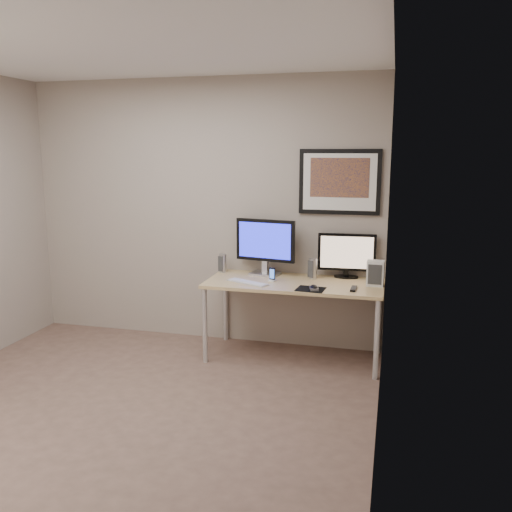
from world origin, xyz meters
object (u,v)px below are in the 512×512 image
object	(u,v)px
monitor_large	(265,244)
phone_dock	(272,274)
desk	(294,289)
monitor_tv	(347,254)
framed_art	(340,182)
fan_unit	(375,273)
speaker_right	(313,268)
speaker_left	(223,263)
keyboard	(248,282)

from	to	relation	value
monitor_large	phone_dock	bearing A→B (deg)	-52.88
monitor_large	desk	bearing A→B (deg)	-23.19
monitor_tv	phone_dock	bearing A→B (deg)	-158.37
framed_art	monitor_large	xyz separation A→B (m)	(-0.67, -0.12, -0.59)
monitor_large	fan_unit	distance (m)	1.07
monitor_large	fan_unit	size ratio (longest dim) A/B	2.60
speaker_right	fan_unit	xyz separation A→B (m)	(0.57, -0.13, 0.02)
speaker_right	monitor_large	bearing A→B (deg)	-159.90
speaker_left	framed_art	bearing A→B (deg)	28.05
phone_dock	fan_unit	distance (m)	0.92
speaker_left	phone_dock	size ratio (longest dim) A/B	1.43
desk	framed_art	distance (m)	1.07
monitor_large	speaker_right	xyz separation A→B (m)	(0.47, -0.04, -0.20)
monitor_tv	speaker_left	distance (m)	1.20
framed_art	speaker_right	size ratio (longest dim) A/B	3.92
speaker_left	speaker_right	bearing A→B (deg)	19.07
desk	monitor_large	world-z (taller)	monitor_large
phone_dock	speaker_left	bearing A→B (deg)	172.76
framed_art	phone_dock	size ratio (longest dim) A/B	5.96
monitor_large	speaker_right	size ratio (longest dim) A/B	3.07
desk	speaker_left	size ratio (longest dim) A/B	8.91
framed_art	phone_dock	xyz separation A→B (m)	(-0.55, -0.36, -0.83)
monitor_tv	phone_dock	size ratio (longest dim) A/B	4.26
monitor_large	keyboard	size ratio (longest dim) A/B	1.42
monitor_large	speaker_left	xyz separation A→B (m)	(-0.43, 0.01, -0.21)
keyboard	speaker_left	bearing A→B (deg)	158.28
desk	speaker_right	size ratio (longest dim) A/B	8.35
framed_art	fan_unit	xyz separation A→B (m)	(0.37, -0.29, -0.78)
framed_art	phone_dock	distance (m)	1.06
monitor_tv	fan_unit	distance (m)	0.38
desk	monitor_large	bearing A→B (deg)	147.30
fan_unit	desk	bearing A→B (deg)	-174.42
desk	speaker_left	world-z (taller)	speaker_left
speaker_right	phone_dock	size ratio (longest dim) A/B	1.52
framed_art	desk	bearing A→B (deg)	-136.54
monitor_tv	speaker_right	world-z (taller)	monitor_tv
framed_art	speaker_right	world-z (taller)	framed_art
speaker_right	keyboard	size ratio (longest dim) A/B	0.46
framed_art	speaker_left	world-z (taller)	framed_art
monitor_large	phone_dock	size ratio (longest dim) A/B	4.67
speaker_right	monitor_tv	bearing A→B (deg)	44.46
framed_art	speaker_left	bearing A→B (deg)	-174.20
framed_art	monitor_tv	distance (m)	0.68
speaker_left	monitor_tv	bearing A→B (deg)	24.99
framed_art	monitor_large	world-z (taller)	framed_art
framed_art	keyboard	size ratio (longest dim) A/B	1.81
framed_art	keyboard	world-z (taller)	framed_art
desk	phone_dock	distance (m)	0.24
desk	fan_unit	bearing A→B (deg)	2.96
desk	phone_dock	size ratio (longest dim) A/B	12.72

